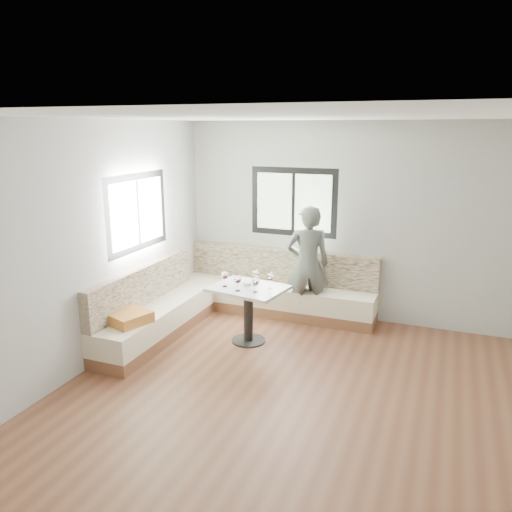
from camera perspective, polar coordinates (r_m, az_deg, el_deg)
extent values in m
cube|color=brown|center=(5.32, 5.24, -16.13)|extent=(5.00, 5.00, 0.01)
cube|color=white|center=(4.58, 6.08, 15.59)|extent=(5.00, 5.00, 0.01)
cube|color=#B7B7B2|center=(7.14, 11.22, 3.69)|extent=(5.00, 0.01, 2.80)
cube|color=#B7B7B2|center=(2.63, -10.29, -15.60)|extent=(5.00, 0.01, 2.80)
cube|color=#B7B7B2|center=(5.93, -18.26, 1.04)|extent=(0.01, 5.00, 2.80)
cube|color=black|center=(7.30, 4.31, 6.15)|extent=(1.30, 0.02, 1.00)
cube|color=black|center=(6.58, -13.39, 4.87)|extent=(0.02, 1.30, 1.00)
cube|color=brown|center=(7.50, 2.37, -6.02)|extent=(2.90, 0.55, 0.16)
cube|color=#F1E3C2|center=(7.42, 2.39, -4.39)|extent=(2.90, 0.55, 0.29)
cube|color=beige|center=(7.49, 2.94, -1.05)|extent=(2.90, 0.14, 0.50)
cube|color=brown|center=(6.81, -11.12, -8.48)|extent=(0.55, 2.25, 0.16)
cube|color=#F1E3C2|center=(6.72, -11.21, -6.72)|extent=(0.55, 2.25, 0.29)
cube|color=beige|center=(6.70, -12.86, -3.29)|extent=(0.14, 2.25, 0.50)
cube|color=gold|center=(6.16, -14.37, -6.82)|extent=(0.56, 0.56, 0.13)
cylinder|color=black|center=(6.60, -0.87, -9.62)|extent=(0.44, 0.44, 0.02)
cylinder|color=black|center=(6.47, -0.88, -6.86)|extent=(0.12, 0.12, 0.70)
cube|color=silver|center=(6.34, -0.89, -3.73)|extent=(1.01, 0.84, 0.04)
imported|color=#555A54|center=(7.03, 5.90, -0.96)|extent=(0.72, 0.62, 1.68)
cylinder|color=white|center=(6.39, -1.02, -3.19)|extent=(0.11, 0.11, 0.05)
sphere|color=black|center=(6.39, -0.84, -3.07)|extent=(0.02, 0.02, 0.02)
sphere|color=black|center=(6.40, -1.10, -3.04)|extent=(0.02, 0.02, 0.02)
sphere|color=black|center=(6.37, -1.06, -3.12)|extent=(0.02, 0.02, 0.02)
cylinder|color=white|center=(6.36, -3.58, -3.48)|extent=(0.07, 0.07, 0.01)
cylinder|color=white|center=(6.35, -3.58, -3.06)|extent=(0.01, 0.01, 0.09)
ellipsoid|color=white|center=(6.32, -3.60, -2.17)|extent=(0.09, 0.09, 0.11)
cylinder|color=#4C0414|center=(6.32, -3.60, -2.41)|extent=(0.06, 0.06, 0.02)
cylinder|color=white|center=(6.19, -2.10, -3.98)|extent=(0.07, 0.07, 0.01)
cylinder|color=white|center=(6.17, -2.11, -3.54)|extent=(0.01, 0.01, 0.09)
ellipsoid|color=white|center=(6.14, -2.12, -2.63)|extent=(0.09, 0.09, 0.11)
cylinder|color=#4C0414|center=(6.15, -2.11, -2.88)|extent=(0.06, 0.06, 0.02)
cylinder|color=white|center=(6.13, -0.02, -4.14)|extent=(0.07, 0.07, 0.01)
cylinder|color=white|center=(6.12, -0.02, -3.71)|extent=(0.01, 0.01, 0.09)
ellipsoid|color=white|center=(6.08, -0.02, -2.79)|extent=(0.09, 0.09, 0.11)
cylinder|color=#4C0414|center=(6.09, -0.02, -3.04)|extent=(0.06, 0.06, 0.02)
cylinder|color=white|center=(6.40, -0.09, -3.34)|extent=(0.07, 0.07, 0.01)
cylinder|color=white|center=(6.38, -0.09, -2.92)|extent=(0.01, 0.01, 0.09)
ellipsoid|color=white|center=(6.35, -0.09, -2.03)|extent=(0.09, 0.09, 0.11)
cylinder|color=#4C0414|center=(6.36, -0.09, -2.28)|extent=(0.06, 0.06, 0.02)
cylinder|color=white|center=(6.29, 1.61, -3.67)|extent=(0.07, 0.07, 0.01)
cylinder|color=white|center=(6.27, 1.62, -3.25)|extent=(0.01, 0.01, 0.09)
ellipsoid|color=white|center=(6.24, 1.62, -2.35)|extent=(0.09, 0.09, 0.11)
cylinder|color=#4C0414|center=(6.25, 1.62, -2.60)|extent=(0.06, 0.06, 0.02)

